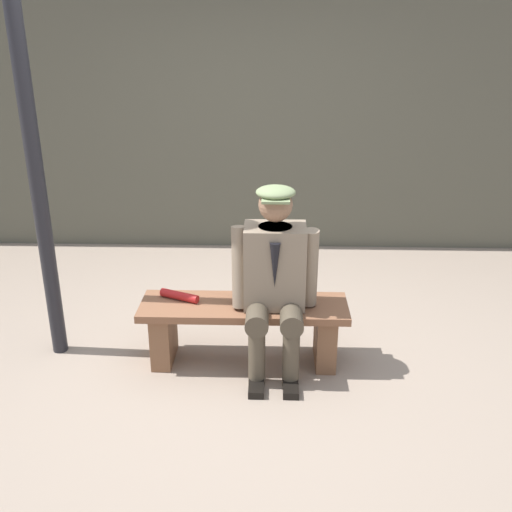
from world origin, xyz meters
name	(u,v)px	position (x,y,z in m)	size (l,w,h in m)	color
ground_plane	(244,360)	(0.00, 0.00, 0.00)	(30.00, 30.00, 0.00)	gray
bench	(244,323)	(0.00, 0.00, 0.29)	(1.40, 0.41, 0.44)	brown
seated_man	(275,274)	(-0.21, 0.06, 0.68)	(0.57, 0.61, 1.26)	gray
rolled_magazine	(179,296)	(0.44, -0.06, 0.47)	(0.06, 0.06, 0.28)	#B21E1E
stadium_wall	(255,126)	(0.00, -2.38, 1.23)	(12.00, 0.24, 2.47)	#525043
lamp_post	(22,72)	(1.33, -0.10, 1.93)	(0.24, 0.24, 3.12)	black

